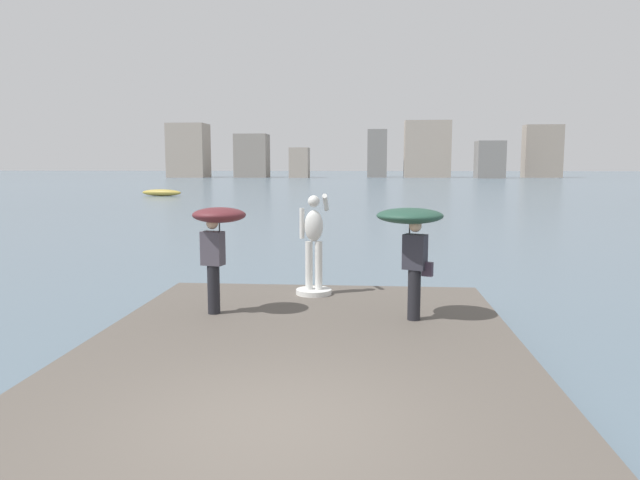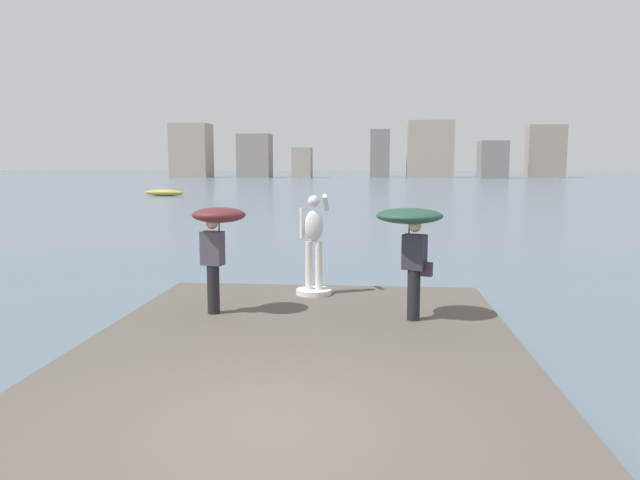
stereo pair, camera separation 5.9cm
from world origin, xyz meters
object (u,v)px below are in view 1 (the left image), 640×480
onlooker_left (217,230)px  onlooker_right (411,229)px  boat_mid (162,193)px  statue_white_figure (314,252)px

onlooker_left → onlooker_right: onlooker_right is taller
boat_mid → onlooker_left: bearing=-69.5°
statue_white_figure → onlooker_right: 2.70m
onlooker_left → boat_mid: 48.60m
statue_white_figure → onlooker_right: (1.84, -1.85, 0.69)m
onlooker_right → statue_white_figure: bearing=134.7°
onlooker_left → boat_mid: size_ratio=0.47×
onlooker_right → boat_mid: onlooker_right is taller
onlooker_right → boat_mid: bearing=114.1°
statue_white_figure → boat_mid: statue_white_figure is taller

